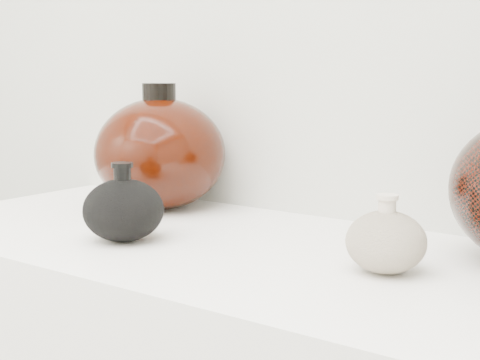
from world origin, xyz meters
The scene contains 3 objects.
black_gourd_vase centered at (-0.15, 0.87, 0.95)m, with size 0.14×0.14×0.12m.
cream_gourd_vase centered at (0.24, 0.94, 0.94)m, with size 0.12×0.12×0.10m.
left_round_pot centered at (-0.28, 1.09, 1.01)m, with size 0.27×0.27×0.24m.
Camera 1 is at (0.57, 0.16, 1.15)m, focal length 50.00 mm.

